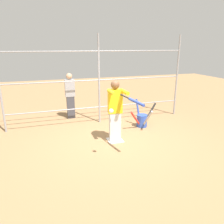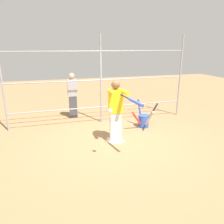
{
  "view_description": "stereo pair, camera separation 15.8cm",
  "coord_description": "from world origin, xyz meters",
  "px_view_note": "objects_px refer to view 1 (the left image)",
  "views": [
    {
      "loc": [
        1.79,
        5.2,
        2.48
      ],
      "look_at": [
        0.22,
        0.41,
        0.95
      ],
      "focal_mm": 35.0,
      "sensor_mm": 36.0,
      "label": 1
    },
    {
      "loc": [
        1.64,
        5.25,
        2.48
      ],
      "look_at": [
        0.22,
        0.41,
        0.95
      ],
      "focal_mm": 35.0,
      "sensor_mm": 36.0,
      "label": 2
    }
  ],
  "objects_px": {
    "softball_in_flight": "(111,111)",
    "bystander_behind_fence": "(70,95)",
    "batter": "(115,109)",
    "bat_bucket": "(142,120)",
    "baseball_bat_swinging": "(134,101)"
  },
  "relations": [
    {
      "from": "bystander_behind_fence",
      "to": "bat_bucket",
      "type": "bearing_deg",
      "value": 141.63
    },
    {
      "from": "baseball_bat_swinging",
      "to": "bystander_behind_fence",
      "type": "bearing_deg",
      "value": -73.82
    },
    {
      "from": "batter",
      "to": "baseball_bat_swinging",
      "type": "relative_size",
      "value": 1.84
    },
    {
      "from": "baseball_bat_swinging",
      "to": "bystander_behind_fence",
      "type": "height_order",
      "value": "bystander_behind_fence"
    },
    {
      "from": "baseball_bat_swinging",
      "to": "bat_bucket",
      "type": "height_order",
      "value": "baseball_bat_swinging"
    },
    {
      "from": "batter",
      "to": "bystander_behind_fence",
      "type": "distance_m",
      "value": 2.51
    },
    {
      "from": "batter",
      "to": "softball_in_flight",
      "type": "relative_size",
      "value": 17.21
    },
    {
      "from": "softball_in_flight",
      "to": "bat_bucket",
      "type": "distance_m",
      "value": 2.56
    },
    {
      "from": "softball_in_flight",
      "to": "bystander_behind_fence",
      "type": "xyz_separation_m",
      "value": [
        0.42,
        -3.37,
        -0.34
      ]
    },
    {
      "from": "batter",
      "to": "bystander_behind_fence",
      "type": "bearing_deg",
      "value": -70.11
    },
    {
      "from": "batter",
      "to": "bat_bucket",
      "type": "relative_size",
      "value": 1.46
    },
    {
      "from": "softball_in_flight",
      "to": "bystander_behind_fence",
      "type": "relative_size",
      "value": 0.06
    },
    {
      "from": "batter",
      "to": "baseball_bat_swinging",
      "type": "distance_m",
      "value": 1.06
    },
    {
      "from": "softball_in_flight",
      "to": "bat_bucket",
      "type": "xyz_separation_m",
      "value": [
        -1.6,
        -1.77,
        -0.94
      ]
    },
    {
      "from": "batter",
      "to": "bat_bucket",
      "type": "distance_m",
      "value": 1.54
    }
  ]
}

